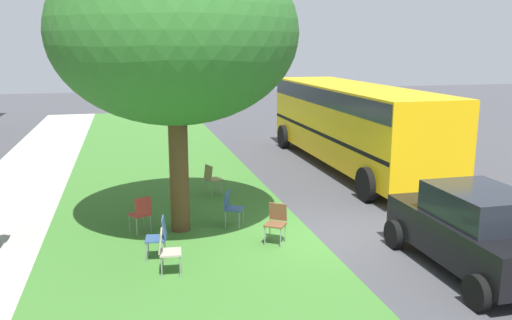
# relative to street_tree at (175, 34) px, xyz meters

# --- Properties ---
(ground) EXTENTS (80.00, 80.00, 0.00)m
(ground) POSITION_rel_street_tree_xyz_m (-1.23, -3.15, -4.50)
(ground) COLOR #424247
(grass_verge) EXTENTS (48.00, 6.00, 0.01)m
(grass_verge) POSITION_rel_street_tree_xyz_m (-1.23, 0.05, -4.50)
(grass_verge) COLOR #3D752D
(grass_verge) RESTS_ON ground
(street_tree) EXTENTS (5.42, 5.42, 6.52)m
(street_tree) POSITION_rel_street_tree_xyz_m (0.00, 0.00, 0.00)
(street_tree) COLOR brown
(street_tree) RESTS_ON ground
(chair_0) EXTENTS (0.53, 0.54, 0.88)m
(chair_0) POSITION_rel_street_tree_xyz_m (2.80, -1.19, -3.98)
(chair_0) COLOR olive
(chair_0) RESTS_ON ground
(chair_1) EXTENTS (0.56, 0.56, 0.88)m
(chair_1) POSITION_rel_street_tree_xyz_m (-0.02, 0.90, -3.98)
(chair_1) COLOR #B7332D
(chair_1) RESTS_ON ground
(chair_2) EXTENTS (0.45, 0.45, 0.88)m
(chair_2) POSITION_rel_street_tree_xyz_m (-2.42, 0.51, -3.98)
(chair_2) COLOR #ADA393
(chair_2) RESTS_ON ground
(chair_3) EXTENTS (0.58, 0.58, 0.88)m
(chair_3) POSITION_rel_street_tree_xyz_m (-1.32, -1.96, -3.98)
(chair_3) COLOR brown
(chair_3) RESTS_ON ground
(chair_4) EXTENTS (0.47, 0.47, 0.88)m
(chair_4) POSITION_rel_street_tree_xyz_m (-1.64, 0.59, -3.98)
(chair_4) COLOR #335184
(chair_4) RESTS_ON ground
(chair_5) EXTENTS (0.56, 0.56, 0.88)m
(chair_5) POSITION_rel_street_tree_xyz_m (-0.03, -1.21, -3.98)
(chair_5) COLOR #335184
(chair_5) RESTS_ON ground
(parked_car) EXTENTS (3.70, 1.92, 1.65)m
(parked_car) POSITION_rel_street_tree_xyz_m (-3.65, -5.19, -3.66)
(parked_car) COLOR black
(parked_car) RESTS_ON ground
(school_bus) EXTENTS (10.40, 2.80, 2.88)m
(school_bus) POSITION_rel_street_tree_xyz_m (5.12, -6.52, -2.74)
(school_bus) COLOR yellow
(school_bus) RESTS_ON ground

